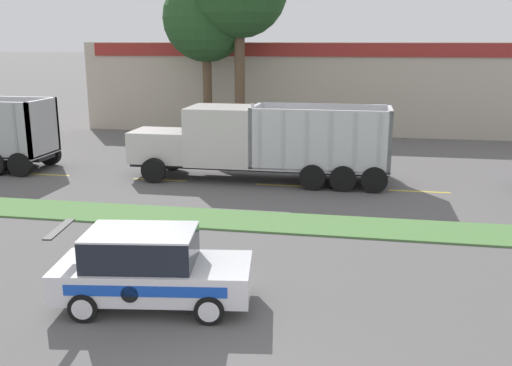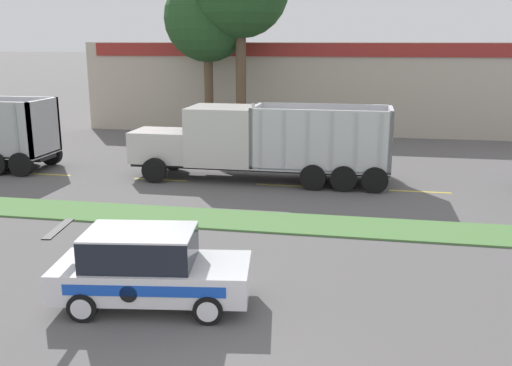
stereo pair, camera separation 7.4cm
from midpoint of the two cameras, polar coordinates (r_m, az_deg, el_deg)
The scene contains 9 objects.
grass_verge at distance 18.57m, azimuth 4.14°, elevation -4.08°, with size 120.00×2.11×0.06m, color #517F42.
centre_line_2 at distance 27.13m, azimuth -20.47°, elevation 0.80°, with size 2.40×0.14×0.01m, color yellow.
centre_line_3 at distance 24.82m, azimuth -9.69°, elevation 0.33°, with size 2.40×0.14×0.01m, color yellow.
centre_line_4 at distance 23.53m, azimuth 2.75°, elevation -0.23°, with size 2.40×0.14×0.01m, color yellow.
centre_line_5 at distance 23.45m, azimuth 15.94°, elevation -0.81°, with size 2.40×0.14×0.01m, color yellow.
dump_truck_mid at distance 24.25m, azimuth -1.82°, elevation 4.00°, with size 11.02×2.78×3.36m.
rally_car at distance 13.01m, azimuth -10.74°, elevation -8.35°, with size 4.51×2.37×1.78m.
store_building_backdrop at distance 41.96m, azimuth 6.80°, elevation 9.90°, with size 30.82×12.10×5.72m.
tree_behind_left at distance 35.26m, azimuth -5.10°, elevation 16.91°, with size 5.15×5.15×10.99m.
Camera 1 is at (1.86, -6.98, 5.77)m, focal length 40.00 mm.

